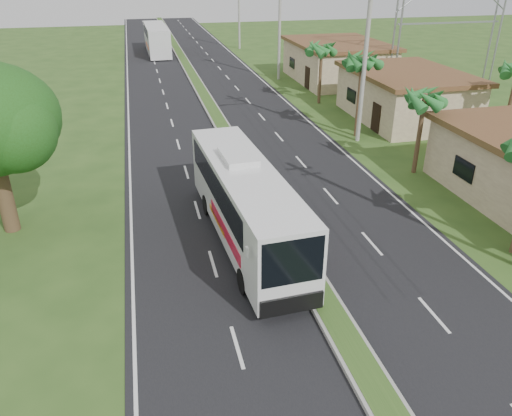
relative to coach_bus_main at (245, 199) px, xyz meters
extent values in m
plane|color=#2D4C1B|center=(1.80, -6.56, -2.03)|extent=(180.00, 180.00, 0.00)
cube|color=black|center=(1.80, 13.44, -2.02)|extent=(14.00, 160.00, 0.02)
cube|color=gray|center=(1.80, 13.44, -1.93)|extent=(1.20, 160.00, 0.17)
cube|color=#2D4C1B|center=(1.80, 13.44, -1.84)|extent=(0.95, 160.00, 0.02)
cube|color=silver|center=(-4.90, 13.44, -2.03)|extent=(0.12, 160.00, 0.01)
cube|color=silver|center=(8.50, 13.44, -2.03)|extent=(0.12, 160.00, 0.01)
cube|color=tan|center=(15.80, 15.44, -0.35)|extent=(7.00, 10.00, 3.35)
cube|color=brown|center=(15.80, 15.44, 1.48)|extent=(7.60, 10.60, 0.32)
cube|color=tan|center=(15.80, 29.44, -0.28)|extent=(8.00, 11.00, 3.50)
cube|color=brown|center=(15.80, 29.44, 1.63)|extent=(8.60, 11.60, 0.32)
cylinder|color=#473321|center=(11.20, 5.44, 0.27)|extent=(0.26, 0.26, 4.60)
cylinder|color=#473321|center=(10.60, 12.44, 0.67)|extent=(0.26, 0.26, 5.40)
cylinder|color=#473321|center=(11.10, 21.44, 0.37)|extent=(0.26, 0.26, 4.80)
cylinder|color=#473321|center=(19.30, 8.44, 0.57)|extent=(0.26, 0.26, 5.20)
cylinder|color=#473321|center=(-10.20, 3.44, -0.03)|extent=(0.70, 0.70, 4.00)
sphere|color=#1F4713|center=(-9.00, 2.44, 2.87)|extent=(3.40, 3.40, 3.40)
cylinder|color=gray|center=(10.30, 11.44, 3.97)|extent=(0.28, 0.28, 12.00)
cylinder|color=gray|center=(10.30, 31.44, 3.47)|extent=(0.28, 0.28, 11.00)
cylinder|color=gray|center=(10.30, 51.44, 3.22)|extent=(0.28, 0.28, 10.50)
cylinder|color=gray|center=(18.80, 22.94, 3.97)|extent=(0.18, 0.18, 12.00)
cylinder|color=gray|center=(28.80, 22.94, 3.97)|extent=(0.18, 0.18, 12.00)
cylinder|color=gray|center=(18.80, 23.94, 3.97)|extent=(0.18, 0.18, 12.00)
cylinder|color=gray|center=(28.80, 23.94, 3.97)|extent=(0.18, 0.18, 12.00)
cube|color=gray|center=(23.80, 23.44, 3.97)|extent=(10.00, 0.14, 0.14)
cube|color=silver|center=(0.00, -0.05, -0.10)|extent=(3.05, 11.54, 3.00)
cube|color=black|center=(-0.03, 0.52, 0.56)|extent=(2.97, 9.26, 1.20)
cube|color=black|center=(0.34, -5.69, 0.38)|extent=(2.15, 0.27, 1.68)
cube|color=#B40F28|center=(0.07, -1.19, -0.70)|extent=(2.72, 5.08, 0.52)
cube|color=orange|center=(-0.01, 0.23, -0.94)|extent=(2.59, 2.99, 0.24)
cube|color=silver|center=(-0.06, 1.09, 1.53)|extent=(1.47, 2.36, 0.27)
cylinder|color=black|center=(-0.86, -3.73, -1.54)|extent=(0.36, 1.01, 0.99)
cylinder|color=black|center=(1.29, -3.60, -1.54)|extent=(0.36, 1.01, 0.99)
cylinder|color=black|center=(-1.25, 2.92, -1.54)|extent=(0.36, 1.01, 0.99)
cylinder|color=black|center=(0.90, 3.05, -1.54)|extent=(0.36, 1.01, 0.99)
cube|color=silver|center=(-0.91, 50.05, -0.21)|extent=(2.80, 12.00, 3.33)
cube|color=black|center=(-0.92, 50.57, 0.79)|extent=(2.80, 8.88, 1.13)
cube|color=#FF5819|center=(-0.89, 49.02, -0.84)|extent=(2.75, 5.76, 0.36)
cylinder|color=black|center=(-1.97, 45.10, -1.53)|extent=(0.33, 1.00, 1.00)
cylinder|color=black|center=(0.32, 45.14, -1.53)|extent=(0.33, 1.00, 1.00)
cylinder|color=black|center=(-2.13, 54.45, -1.53)|extent=(0.33, 1.00, 1.00)
cylinder|color=black|center=(0.16, 54.49, -1.53)|extent=(0.33, 1.00, 1.00)
imported|color=black|center=(-0.05, -0.18, -1.49)|extent=(1.83, 0.66, 1.08)
imported|color=maroon|center=(-0.05, -0.18, -0.61)|extent=(0.67, 0.47, 1.74)
camera|label=1|loc=(-3.93, -18.64, 9.10)|focal=35.00mm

